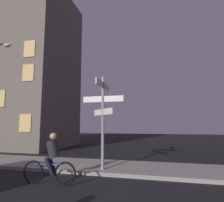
{
  "coord_description": "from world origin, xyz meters",
  "views": [
    {
      "loc": [
        1.05,
        -1.54,
        1.86
      ],
      "look_at": [
        -0.78,
        5.55,
        2.79
      ],
      "focal_mm": 30.46,
      "sensor_mm": 36.0,
      "label": 1
    }
  ],
  "objects": [
    {
      "name": "sidewalk_kerb",
      "position": [
        0.0,
        6.62,
        0.07
      ],
      "size": [
        40.0,
        2.59,
        0.14
      ],
      "primitive_type": "cube",
      "color": "gray",
      "rests_on": "ground_plane"
    },
    {
      "name": "signpost",
      "position": [
        -1.23,
        5.78,
        2.38
      ],
      "size": [
        1.71,
        1.74,
        3.7
      ],
      "color": "gray",
      "rests_on": "sidewalk_kerb"
    },
    {
      "name": "cyclist",
      "position": [
        -2.41,
        4.02,
        0.75
      ],
      "size": [
        1.82,
        0.35,
        1.61
      ],
      "color": "black",
      "rests_on": "ground_plane"
    },
    {
      "name": "building_left_block",
      "position": [
        -12.34,
        12.66,
        6.72
      ],
      "size": [
        11.29,
        6.43,
        13.43
      ],
      "color": "#6B6056",
      "rests_on": "ground_plane"
    }
  ]
}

